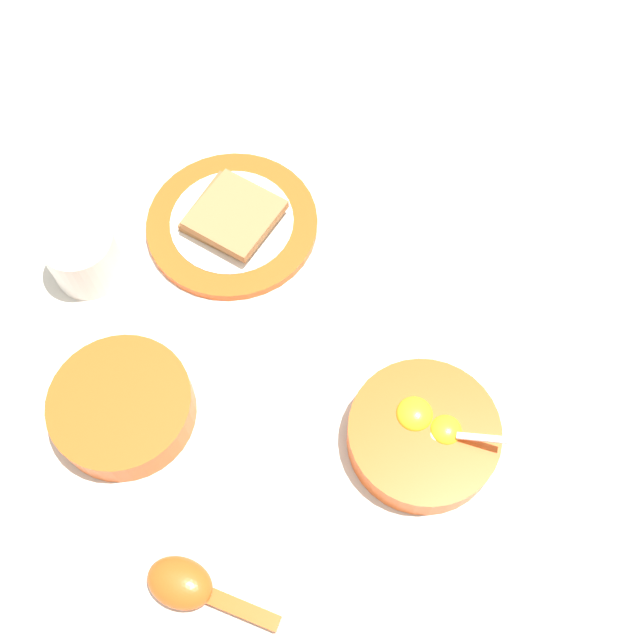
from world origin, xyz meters
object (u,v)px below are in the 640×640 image
(soup_spoon, at_px, (189,587))
(congee_bowl, at_px, (122,406))
(toast_sandwich, at_px, (233,215))
(toast_plate, at_px, (232,224))
(drinking_cup, at_px, (83,255))
(egg_bowl, at_px, (423,434))

(soup_spoon, distance_m, congee_bowl, 0.20)
(toast_sandwich, height_order, congee_bowl, congee_bowl)
(toast_plate, height_order, drinking_cup, drinking_cup)
(toast_plate, height_order, congee_bowl, congee_bowl)
(toast_plate, relative_size, soup_spoon, 1.61)
(egg_bowl, relative_size, toast_sandwich, 1.13)
(soup_spoon, xyz_separation_m, congee_bowl, (-0.04, 0.20, 0.01))
(toast_plate, xyz_separation_m, drinking_cup, (-0.18, -0.03, 0.03))
(toast_sandwich, bearing_deg, congee_bowl, -126.19)
(soup_spoon, relative_size, drinking_cup, 1.59)
(toast_plate, height_order, toast_sandwich, toast_sandwich)
(toast_sandwich, bearing_deg, toast_plate, 165.41)
(soup_spoon, bearing_deg, toast_plate, 74.59)
(egg_bowl, bearing_deg, congee_bowl, 161.71)
(soup_spoon, bearing_deg, egg_bowl, 19.78)
(toast_sandwich, relative_size, congee_bowl, 0.92)
(toast_plate, bearing_deg, toast_sandwich, -14.59)
(egg_bowl, xyz_separation_m, toast_sandwich, (-0.15, 0.32, 0.00))
(egg_bowl, distance_m, toast_plate, 0.36)
(congee_bowl, bearing_deg, soup_spoon, -78.08)
(drinking_cup, bearing_deg, toast_sandwich, 7.72)
(toast_plate, distance_m, congee_bowl, 0.27)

